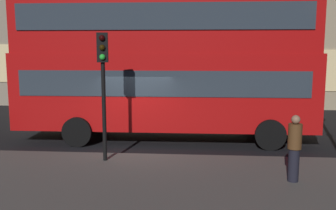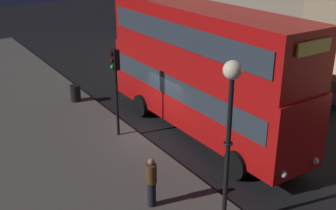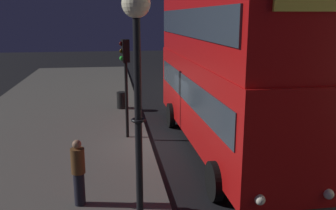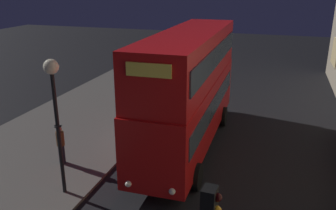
{
  "view_description": "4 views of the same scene",
  "coord_description": "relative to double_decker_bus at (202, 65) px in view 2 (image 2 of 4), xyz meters",
  "views": [
    {
      "loc": [
        2.14,
        -12.63,
        3.47
      ],
      "look_at": [
        1.15,
        -0.2,
        1.61
      ],
      "focal_mm": 40.81,
      "sensor_mm": 36.0,
      "label": 1
    },
    {
      "loc": [
        14.44,
        -8.86,
        8.28
      ],
      "look_at": [
        0.2,
        0.37,
        1.35
      ],
      "focal_mm": 45.27,
      "sensor_mm": 36.0,
      "label": 2
    },
    {
      "loc": [
        13.28,
        -2.18,
        4.72
      ],
      "look_at": [
        1.2,
        -0.33,
        1.8
      ],
      "focal_mm": 39.46,
      "sensor_mm": 36.0,
      "label": 3
    },
    {
      "loc": [
        16.36,
        5.54,
        7.65
      ],
      "look_at": [
        -0.86,
        0.04,
        1.33
      ],
      "focal_mm": 37.93,
      "sensor_mm": 36.0,
      "label": 4
    }
  ],
  "objects": [
    {
      "name": "pedestrian",
      "position": [
        3.69,
        -4.72,
        -2.1
      ],
      "size": [
        0.34,
        0.34,
        1.71
      ],
      "rotation": [
        0.0,
        0.0,
        2.57
      ],
      "color": "black",
      "rests_on": "sidewalk_slab"
    },
    {
      "name": "double_decker_bus",
      "position": [
        0.0,
        0.0,
        0.0
      ],
      "size": [
        11.15,
        2.91,
        5.55
      ],
      "rotation": [
        0.0,
        0.0,
        0.01
      ],
      "color": "#B20F0F",
      "rests_on": "ground"
    },
    {
      "name": "ground_plane",
      "position": [
        -0.88,
        -1.64,
        -3.1
      ],
      "size": [
        80.0,
        80.0,
        0.0
      ],
      "primitive_type": "plane",
      "color": "black"
    },
    {
      "name": "street_lamp",
      "position": [
        5.62,
        -3.35,
        0.85
      ],
      "size": [
        0.52,
        0.52,
        5.1
      ],
      "color": "black",
      "rests_on": "sidewalk_slab"
    },
    {
      "name": "traffic_light_near_kerb",
      "position": [
        -1.52,
        -3.31,
        -0.24
      ],
      "size": [
        0.36,
        0.39,
        3.8
      ],
      "rotation": [
        0.0,
        0.0,
        0.19
      ],
      "color": "black",
      "rests_on": "sidewalk_slab"
    },
    {
      "name": "litter_bin",
      "position": [
        -6.31,
        -3.35,
        -2.55
      ],
      "size": [
        0.53,
        0.53,
        0.85
      ],
      "primitive_type": "cylinder",
      "color": "black",
      "rests_on": "sidewalk_slab"
    },
    {
      "name": "sidewalk_slab",
      "position": [
        -0.88,
        -6.45,
        -3.04
      ],
      "size": [
        44.0,
        7.94,
        0.12
      ],
      "primitive_type": "cube",
      "color": "#4C4944",
      "rests_on": "ground"
    }
  ]
}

